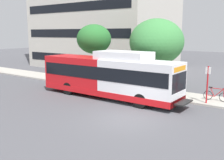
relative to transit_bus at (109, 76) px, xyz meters
name	(u,v)px	position (x,y,z in m)	size (l,w,h in m)	color
ground_plane	(39,99)	(-3.60, 3.97, -1.70)	(120.00, 120.00, 0.00)	#4C4C51
sidewalk_curb	(114,87)	(3.40, 1.97, -1.63)	(3.00, 56.00, 0.14)	#A8A399
transit_bus	(109,76)	(0.00, 0.00, 0.00)	(2.58, 12.25, 3.65)	white
bus_stop_sign_pole	(207,82)	(2.29, -6.83, -0.05)	(0.10, 0.36, 2.60)	red
bicycle_parked	(216,95)	(3.36, -7.18, -1.14)	(0.52, 1.76, 1.02)	black
street_tree_near_stop	(157,42)	(4.16, -1.92, 2.53)	(4.54, 4.54, 6.03)	#4C3823
street_tree_mid_block	(94,39)	(4.37, 5.09, 2.65)	(3.44, 3.44, 5.70)	#4C3823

